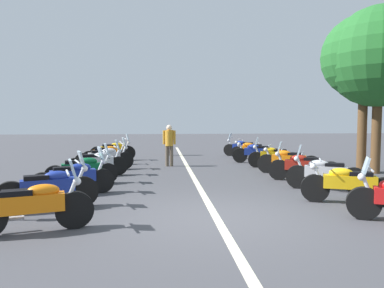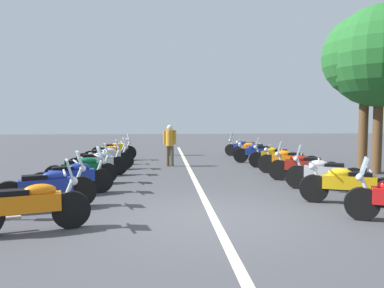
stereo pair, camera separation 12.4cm
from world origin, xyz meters
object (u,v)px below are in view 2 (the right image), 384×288
(motorcycle_left_row_6, at_px, (107,154))
(motorcycle_left_row_7, at_px, (114,150))
(motorcycle_left_row_5, at_px, (106,157))
(motorcycle_right_row_3, at_px, (303,166))
(bystander_2, at_px, (170,138))
(motorcycle_left_row_3, at_px, (83,169))
(motorcycle_right_row_5, at_px, (274,156))
(motorcycle_right_row_2, at_px, (324,173))
(motorcycle_right_row_6, at_px, (258,153))
(roadside_tree_2, at_px, (366,57))
(motorcycle_right_row_7, at_px, (252,150))
(roadside_tree_1, at_px, (380,57))
(motorcycle_right_row_8, at_px, (244,147))
(motorcycle_right_row_4, at_px, (288,161))
(traffic_cone_2, at_px, (320,167))
(motorcycle_left_row_2, at_px, (73,177))
(motorcycle_left_row_0, at_px, (31,205))
(motorcycle_left_row_1, at_px, (48,187))
(motorcycle_right_row_1, at_px, (347,184))
(traffic_cone_0, at_px, (299,159))
(motorcycle_left_row_4, at_px, (98,162))
(bystander_1, at_px, (170,142))

(motorcycle_left_row_6, bearing_deg, motorcycle_left_row_7, 75.31)
(motorcycle_left_row_5, relative_size, motorcycle_right_row_3, 1.05)
(bystander_2, bearing_deg, motorcycle_left_row_5, 125.27)
(motorcycle_left_row_3, height_order, motorcycle_right_row_5, motorcycle_right_row_5)
(motorcycle_left_row_7, bearing_deg, motorcycle_left_row_3, -105.07)
(motorcycle_left_row_6, distance_m, motorcycle_right_row_2, 8.90)
(motorcycle_right_row_6, bearing_deg, motorcycle_right_row_3, 106.08)
(roadside_tree_2, bearing_deg, bystander_2, 45.48)
(motorcycle_right_row_2, height_order, motorcycle_right_row_5, motorcycle_right_row_2)
(motorcycle_left_row_7, xyz_separation_m, motorcycle_right_row_7, (0.06, -6.51, -0.03))
(motorcycle_right_row_2, xyz_separation_m, motorcycle_right_row_3, (1.38, 0.01, -0.00))
(motorcycle_right_row_5, distance_m, roadside_tree_1, 5.07)
(motorcycle_left_row_7, distance_m, motorcycle_right_row_5, 7.26)
(motorcycle_right_row_6, height_order, motorcycle_right_row_8, motorcycle_right_row_8)
(bystander_2, xyz_separation_m, roadside_tree_1, (-6.94, -7.12, 3.15))
(motorcycle_left_row_7, distance_m, motorcycle_right_row_8, 6.57)
(motorcycle_right_row_5, bearing_deg, motorcycle_right_row_4, 104.27)
(motorcycle_right_row_3, xyz_separation_m, traffic_cone_2, (1.07, -1.03, -0.18))
(motorcycle_left_row_5, distance_m, motorcycle_left_row_7, 3.05)
(motorcycle_right_row_8, xyz_separation_m, roadside_tree_2, (-5.83, -2.97, 3.64))
(motorcycle_left_row_2, height_order, motorcycle_left_row_5, motorcycle_left_row_5)
(motorcycle_right_row_7, bearing_deg, bystander_2, -5.71)
(motorcycle_right_row_4, relative_size, motorcycle_right_row_7, 1.06)
(traffic_cone_2, bearing_deg, motorcycle_right_row_7, 12.01)
(motorcycle_left_row_0, bearing_deg, motorcycle_right_row_3, 16.79)
(motorcycle_left_row_7, bearing_deg, motorcycle_right_row_3, -57.10)
(motorcycle_left_row_0, xyz_separation_m, bystander_2, (12.71, -2.56, 0.43))
(motorcycle_left_row_1, distance_m, roadside_tree_2, 11.16)
(motorcycle_right_row_4, bearing_deg, motorcycle_right_row_5, -63.97)
(motorcycle_left_row_3, height_order, traffic_cone_2, motorcycle_left_row_3)
(motorcycle_right_row_5, bearing_deg, motorcycle_right_row_3, 103.35)
(motorcycle_right_row_1, xyz_separation_m, traffic_cone_2, (4.01, -1.20, -0.17))
(motorcycle_left_row_0, height_order, traffic_cone_0, motorcycle_left_row_0)
(motorcycle_left_row_1, bearing_deg, motorcycle_left_row_0, -103.22)
(motorcycle_left_row_0, height_order, motorcycle_right_row_4, motorcycle_left_row_0)
(motorcycle_right_row_5, bearing_deg, motorcycle_right_row_1, 102.19)
(motorcycle_left_row_5, xyz_separation_m, motorcycle_right_row_7, (3.10, -6.42, -0.03))
(motorcycle_left_row_2, relative_size, motorcycle_left_row_4, 0.98)
(motorcycle_right_row_8, bearing_deg, motorcycle_right_row_7, 119.11)
(motorcycle_left_row_3, distance_m, bystander_1, 4.71)
(roadside_tree_1, bearing_deg, motorcycle_left_row_7, 64.15)
(motorcycle_right_row_6, bearing_deg, motorcycle_right_row_8, -76.95)
(motorcycle_left_row_3, relative_size, motorcycle_right_row_3, 0.99)
(motorcycle_left_row_7, distance_m, traffic_cone_0, 8.21)
(motorcycle_right_row_2, bearing_deg, motorcycle_left_row_2, 26.17)
(motorcycle_left_row_6, bearing_deg, motorcycle_right_row_1, -60.89)
(motorcycle_left_row_4, height_order, motorcycle_right_row_8, motorcycle_left_row_4)
(motorcycle_left_row_0, distance_m, motorcycle_right_row_6, 11.04)
(motorcycle_right_row_7, relative_size, roadside_tree_1, 0.33)
(motorcycle_right_row_5, height_order, motorcycle_right_row_8, motorcycle_right_row_5)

